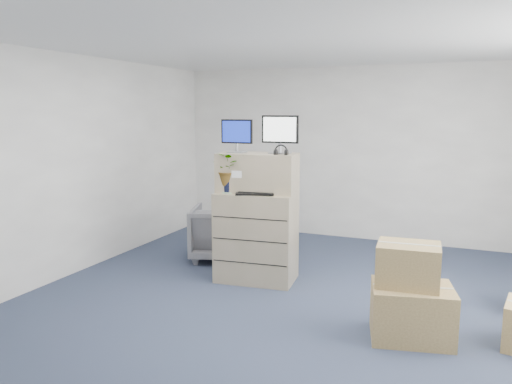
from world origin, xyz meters
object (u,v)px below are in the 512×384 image
office_chair (222,230)px  potted_plant (229,174)px  monitor_right (280,132)px  keyboard (256,193)px  filing_cabinet_lower (256,237)px  water_bottle (262,181)px  monitor_left (237,134)px

office_chair → potted_plant: bearing=104.3°
potted_plant → office_chair: potted_plant is taller
monitor_right → keyboard: monitor_right is taller
filing_cabinet_lower → water_bottle: (0.06, 0.03, 0.69)m
monitor_right → water_bottle: monitor_right is taller
monitor_right → potted_plant: monitor_right is taller
water_bottle → office_chair: size_ratio=0.32×
monitor_right → keyboard: size_ratio=0.96×
keyboard → office_chair: 1.36m
monitor_left → monitor_right: bearing=8.0°
monitor_right → water_bottle: bearing=-161.7°
keyboard → potted_plant: 0.42m
office_chair → keyboard: bearing=119.2°
monitor_left → water_bottle: bearing=2.1°
monitor_right → filing_cabinet_lower: bearing=-159.9°
monitor_right → office_chair: monitor_right is taller
keyboard → monitor_left: bearing=132.4°
filing_cabinet_lower → monitor_right: monitor_right is taller
filing_cabinet_lower → keyboard: (0.05, -0.14, 0.57)m
office_chair → water_bottle: bearing=126.1°
monitor_left → water_bottle: (0.33, 0.01, -0.57)m
filing_cabinet_lower → monitor_left: monitor_left is taller
filing_cabinet_lower → monitor_left: size_ratio=2.70×
keyboard → office_chair: bearing=116.1°
filing_cabinet_lower → monitor_right: bearing=12.0°
monitor_right → keyboard: bearing=-131.3°
monitor_left → keyboard: size_ratio=0.85×
water_bottle → office_chair: 1.35m
monitor_right → potted_plant: bearing=-156.4°
monitor_right → office_chair: size_ratio=0.55×
keyboard → office_chair: size_ratio=0.57×
monitor_right → office_chair: bearing=154.5°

